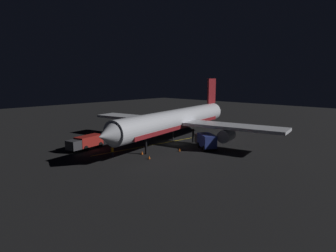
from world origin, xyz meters
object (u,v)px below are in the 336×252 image
at_px(airliner, 177,120).
at_px(catering_truck, 206,141).
at_px(ground_crew_worker, 112,151).
at_px(baggage_truck, 86,142).
at_px(traffic_cone_near_right, 149,157).
at_px(traffic_cone_near_left, 180,150).
at_px(traffic_cone_under_wing, 142,153).

xyz_separation_m(airliner, catering_truck, (-6.31, -0.17, -2.93)).
relative_size(airliner, ground_crew_worker, 22.56).
relative_size(airliner, catering_truck, 6.54).
bearing_deg(baggage_truck, traffic_cone_near_right, -166.45).
distance_m(baggage_truck, catering_truck, 20.28).
height_order(catering_truck, traffic_cone_near_left, catering_truck).
bearing_deg(traffic_cone_near_right, catering_truck, -100.19).
bearing_deg(baggage_truck, catering_truck, -135.15).
bearing_deg(traffic_cone_near_left, airliner, -45.33).
height_order(airliner, catering_truck, airliner).
bearing_deg(airliner, ground_crew_worker, 87.64).
height_order(baggage_truck, catering_truck, catering_truck).
xyz_separation_m(baggage_truck, traffic_cone_near_left, (-12.56, -9.59, -0.93)).
bearing_deg(traffic_cone_under_wing, airliner, -81.40).
bearing_deg(traffic_cone_near_left, baggage_truck, 37.36).
distance_m(ground_crew_worker, traffic_cone_under_wing, 4.69).
bearing_deg(traffic_cone_near_right, ground_crew_worker, 32.30).
bearing_deg(catering_truck, traffic_cone_near_left, 68.92).
bearing_deg(traffic_cone_under_wing, catering_truck, -115.00).
xyz_separation_m(airliner, traffic_cone_near_left, (-4.50, 4.55, -3.97)).
relative_size(catering_truck, ground_crew_worker, 3.45).
xyz_separation_m(catering_truck, traffic_cone_under_wing, (4.79, 10.26, -1.03)).
bearing_deg(ground_crew_worker, airliner, -92.36).
distance_m(catering_truck, traffic_cone_near_right, 11.56).
bearing_deg(baggage_truck, ground_crew_worker, 179.25).
distance_m(traffic_cone_near_left, traffic_cone_under_wing, 6.29).
xyz_separation_m(baggage_truck, traffic_cone_under_wing, (-9.60, -4.04, -0.93)).
distance_m(airliner, traffic_cone_near_left, 7.53).
height_order(traffic_cone_near_left, traffic_cone_under_wing, same).
distance_m(baggage_truck, traffic_cone_near_left, 15.83).
relative_size(ground_crew_worker, traffic_cone_near_right, 3.16).
xyz_separation_m(airliner, baggage_truck, (8.07, 14.14, -3.04)).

